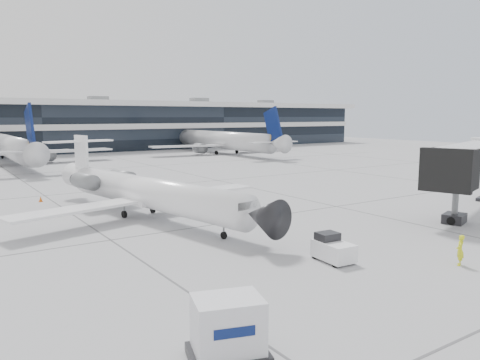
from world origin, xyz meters
TOP-DOWN VIEW (x-y plane):
  - ground at (0.00, 0.00)m, footprint 220.00×220.00m
  - terminal at (0.00, 82.00)m, footprint 170.00×22.00m
  - bg_jet_center at (-8.00, 55.00)m, footprint 32.00×40.00m
  - bg_jet_right at (32.00, 55.00)m, footprint 32.00×40.00m
  - regional_jet at (-5.51, 5.12)m, footprint 20.97×26.14m
  - jet_bridge at (18.88, -7.36)m, footprint 17.65×8.40m
  - ramp_worker at (3.71, -15.22)m, footprint 0.71×0.65m
  - baggage_tug at (-1.32, -10.92)m, footprint 1.55×2.42m
  - cargo_uld at (-11.64, -16.60)m, footprint 2.96×2.53m
  - traffic_cone at (-10.97, 16.73)m, footprint 0.36×0.36m

SIDE VIEW (x-z plane):
  - ground at x=0.00m, z-range 0.00..0.00m
  - bg_jet_center at x=-8.00m, z-range -4.80..4.80m
  - bg_jet_right at x=32.00m, z-range -4.80..4.80m
  - traffic_cone at x=-10.97m, z-range -0.01..0.50m
  - baggage_tug at x=-1.32m, z-range -0.08..1.40m
  - ramp_worker at x=3.71m, z-range 0.00..1.64m
  - cargo_uld at x=-11.64m, z-range 0.01..2.06m
  - regional_jet at x=-5.51m, z-range -0.96..5.10m
  - jet_bridge at x=18.88m, z-range 1.32..7.10m
  - terminal at x=0.00m, z-range 0.00..10.00m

